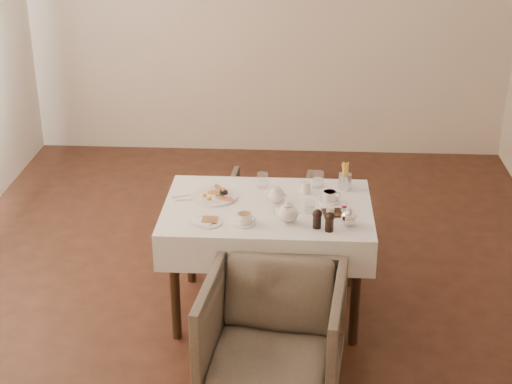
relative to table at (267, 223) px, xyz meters
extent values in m
plane|color=black|center=(-0.12, 0.37, -0.64)|extent=(5.00, 5.00, 0.00)
plane|color=beige|center=(-0.12, 2.87, 0.81)|extent=(4.50, 0.00, 4.50)
plane|color=beige|center=(-0.12, -2.13, 0.81)|extent=(4.50, 0.00, 4.50)
cube|color=black|center=(0.00, 0.00, 0.08)|extent=(1.20, 0.80, 0.04)
cube|color=white|center=(0.00, 0.00, 0.00)|extent=(1.28, 0.88, 0.23)
cylinder|color=black|center=(-0.54, 0.34, -0.29)|extent=(0.06, 0.06, 0.70)
cylinder|color=black|center=(0.54, 0.34, -0.29)|extent=(0.06, 0.06, 0.70)
cylinder|color=black|center=(-0.54, -0.34, -0.29)|extent=(0.06, 0.06, 0.70)
cylinder|color=black|center=(0.54, -0.34, -0.29)|extent=(0.06, 0.06, 0.70)
imported|color=brown|center=(0.07, -0.79, -0.29)|extent=(0.83, 0.84, 0.69)
imported|color=brown|center=(-0.03, 0.83, -0.36)|extent=(0.64, 0.66, 0.56)
cylinder|color=white|center=(-0.34, 0.10, 0.12)|extent=(0.29, 0.29, 0.01)
ellipsoid|color=#CC6C24|center=(-0.35, 0.15, 0.14)|extent=(0.07, 0.07, 0.02)
cylinder|color=brown|center=(-0.31, 0.19, 0.14)|extent=(0.09, 0.10, 0.03)
cylinder|color=black|center=(-0.28, 0.14, 0.14)|extent=(0.05, 0.05, 0.02)
cube|color=maroon|center=(-0.26, 0.05, 0.13)|extent=(0.10, 0.06, 0.01)
ellipsoid|color=#264C19|center=(-0.31, 0.10, 0.13)|extent=(0.06, 0.05, 0.02)
cylinder|color=white|center=(-0.34, -0.25, 0.12)|extent=(0.18, 0.18, 0.01)
cube|color=brown|center=(-0.33, -0.24, 0.13)|extent=(0.09, 0.08, 0.01)
cube|color=white|center=(-0.37, -0.27, 0.13)|extent=(0.14, 0.12, 0.01)
cylinder|color=white|center=(0.23, 0.21, 0.15)|extent=(0.06, 0.06, 0.07)
cylinder|color=white|center=(-0.12, -0.26, 0.12)|extent=(0.14, 0.14, 0.01)
cylinder|color=white|center=(-0.12, -0.26, 0.15)|extent=(0.11, 0.11, 0.06)
cylinder|color=#A7784B|center=(-0.12, -0.26, 0.18)|extent=(0.08, 0.08, 0.00)
cylinder|color=white|center=(0.38, 0.09, 0.12)|extent=(0.14, 0.14, 0.01)
cylinder|color=white|center=(0.38, 0.09, 0.15)|extent=(0.09, 0.09, 0.06)
cylinder|color=#A7784B|center=(0.38, 0.09, 0.18)|extent=(0.08, 0.08, 0.00)
cylinder|color=silver|center=(-0.05, 0.28, 0.17)|extent=(0.09, 0.09, 0.10)
cylinder|color=silver|center=(0.26, -0.08, 0.16)|extent=(0.07, 0.07, 0.09)
cylinder|color=silver|center=(0.31, 0.31, 0.17)|extent=(0.10, 0.10, 0.10)
cube|color=black|center=(0.42, -0.09, 0.12)|extent=(0.18, 0.14, 0.01)
cylinder|color=white|center=(0.38, -0.09, 0.14)|extent=(0.05, 0.05, 0.03)
cylinder|color=maroon|center=(0.47, -0.08, 0.14)|extent=(0.04, 0.04, 0.03)
cylinder|color=silver|center=(0.49, 0.29, 0.17)|extent=(0.09, 0.09, 0.10)
cube|color=silver|center=(-0.52, 0.11, 0.12)|extent=(0.18, 0.07, 0.00)
cube|color=silver|center=(-0.48, 0.05, 0.12)|extent=(0.20, 0.04, 0.00)
camera|label=1|loc=(0.18, -4.35, 2.19)|focal=55.00mm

